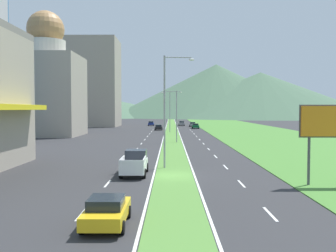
% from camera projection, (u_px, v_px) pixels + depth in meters
% --- Properties ---
extents(ground_plane, '(600.00, 600.00, 0.00)m').
position_uv_depth(ground_plane, '(174.00, 176.00, 32.19)').
color(ground_plane, '#2D2D30').
extents(grass_median, '(3.20, 240.00, 0.06)m').
position_uv_depth(grass_median, '(172.00, 132.00, 92.13)').
color(grass_median, '#518438').
rests_on(grass_median, ground_plane).
extents(grass_verge_right, '(24.00, 240.00, 0.06)m').
position_uv_depth(grass_verge_right, '(257.00, 132.00, 91.98)').
color(grass_verge_right, '#477F33').
rests_on(grass_verge_right, ground_plane).
extents(lane_dash_left_1, '(0.16, 2.80, 0.01)m').
position_uv_depth(lane_dash_left_1, '(82.00, 214.00, 20.55)').
color(lane_dash_left_1, silver).
rests_on(lane_dash_left_1, ground_plane).
extents(lane_dash_left_2, '(0.16, 2.80, 0.01)m').
position_uv_depth(lane_dash_left_2, '(108.00, 184.00, 28.85)').
color(lane_dash_left_2, silver).
rests_on(lane_dash_left_2, ground_plane).
extents(lane_dash_left_3, '(0.16, 2.80, 0.01)m').
position_uv_depth(lane_dash_left_3, '(122.00, 167.00, 37.15)').
color(lane_dash_left_3, silver).
rests_on(lane_dash_left_3, ground_plane).
extents(lane_dash_left_4, '(0.16, 2.80, 0.01)m').
position_uv_depth(lane_dash_left_4, '(131.00, 156.00, 45.45)').
color(lane_dash_left_4, silver).
rests_on(lane_dash_left_4, ground_plane).
extents(lane_dash_left_5, '(0.16, 2.80, 0.01)m').
position_uv_depth(lane_dash_left_5, '(137.00, 149.00, 53.75)').
color(lane_dash_left_5, silver).
rests_on(lane_dash_left_5, ground_plane).
extents(lane_dash_left_6, '(0.16, 2.80, 0.01)m').
position_uv_depth(lane_dash_left_6, '(141.00, 144.00, 62.05)').
color(lane_dash_left_6, silver).
rests_on(lane_dash_left_6, ground_plane).
extents(lane_dash_left_7, '(0.16, 2.80, 0.01)m').
position_uv_depth(lane_dash_left_7, '(145.00, 140.00, 70.35)').
color(lane_dash_left_7, silver).
rests_on(lane_dash_left_7, ground_plane).
extents(lane_dash_left_8, '(0.16, 2.80, 0.01)m').
position_uv_depth(lane_dash_left_8, '(148.00, 136.00, 78.65)').
color(lane_dash_left_8, silver).
rests_on(lane_dash_left_8, ground_plane).
extents(lane_dash_left_9, '(0.16, 2.80, 0.01)m').
position_uv_depth(lane_dash_left_9, '(150.00, 134.00, 86.95)').
color(lane_dash_left_9, silver).
rests_on(lane_dash_left_9, ground_plane).
extents(lane_dash_left_10, '(0.16, 2.80, 0.01)m').
position_uv_depth(lane_dash_left_10, '(152.00, 132.00, 95.25)').
color(lane_dash_left_10, silver).
rests_on(lane_dash_left_10, ground_plane).
extents(lane_dash_left_11, '(0.16, 2.80, 0.01)m').
position_uv_depth(lane_dash_left_11, '(153.00, 130.00, 103.55)').
color(lane_dash_left_11, silver).
rests_on(lane_dash_left_11, ground_plane).
extents(lane_dash_right_1, '(0.16, 2.80, 0.01)m').
position_uv_depth(lane_dash_right_1, '(270.00, 214.00, 20.48)').
color(lane_dash_right_1, silver).
rests_on(lane_dash_right_1, ground_plane).
extents(lane_dash_right_2, '(0.16, 2.80, 0.01)m').
position_uv_depth(lane_dash_right_2, '(241.00, 184.00, 28.78)').
color(lane_dash_right_2, silver).
rests_on(lane_dash_right_2, ground_plane).
extents(lane_dash_right_3, '(0.16, 2.80, 0.01)m').
position_uv_depth(lane_dash_right_3, '(226.00, 167.00, 37.08)').
color(lane_dash_right_3, silver).
rests_on(lane_dash_right_3, ground_plane).
extents(lane_dash_right_4, '(0.16, 2.80, 0.01)m').
position_uv_depth(lane_dash_right_4, '(216.00, 156.00, 45.38)').
color(lane_dash_right_4, silver).
rests_on(lane_dash_right_4, ground_plane).
extents(lane_dash_right_5, '(0.16, 2.80, 0.01)m').
position_uv_depth(lane_dash_right_5, '(209.00, 149.00, 53.68)').
color(lane_dash_right_5, silver).
rests_on(lane_dash_right_5, ground_plane).
extents(lane_dash_right_6, '(0.16, 2.80, 0.01)m').
position_uv_depth(lane_dash_right_6, '(204.00, 144.00, 61.98)').
color(lane_dash_right_6, silver).
rests_on(lane_dash_right_6, ground_plane).
extents(lane_dash_right_7, '(0.16, 2.80, 0.01)m').
position_uv_depth(lane_dash_right_7, '(200.00, 140.00, 70.28)').
color(lane_dash_right_7, silver).
rests_on(lane_dash_right_7, ground_plane).
extents(lane_dash_right_8, '(0.16, 2.80, 0.01)m').
position_uv_depth(lane_dash_right_8, '(197.00, 136.00, 78.58)').
color(lane_dash_right_8, silver).
rests_on(lane_dash_right_8, ground_plane).
extents(lane_dash_right_9, '(0.16, 2.80, 0.01)m').
position_uv_depth(lane_dash_right_9, '(194.00, 134.00, 86.88)').
color(lane_dash_right_9, silver).
rests_on(lane_dash_right_9, ground_plane).
extents(lane_dash_right_10, '(0.16, 2.80, 0.01)m').
position_uv_depth(lane_dash_right_10, '(192.00, 132.00, 95.18)').
color(lane_dash_right_10, silver).
rests_on(lane_dash_right_10, ground_plane).
extents(lane_dash_right_11, '(0.16, 2.80, 0.01)m').
position_uv_depth(lane_dash_right_11, '(190.00, 130.00, 103.48)').
color(lane_dash_right_11, silver).
rests_on(lane_dash_right_11, ground_plane).
extents(edge_line_median_left, '(0.16, 240.00, 0.01)m').
position_uv_depth(edge_line_median_left, '(165.00, 132.00, 92.14)').
color(edge_line_median_left, silver).
rests_on(edge_line_median_left, ground_plane).
extents(edge_line_median_right, '(0.16, 240.00, 0.01)m').
position_uv_depth(edge_line_median_right, '(179.00, 132.00, 92.12)').
color(edge_line_median_right, silver).
rests_on(edge_line_median_right, ground_plane).
extents(domed_building, '(14.33, 14.33, 26.45)m').
position_uv_depth(domed_building, '(46.00, 86.00, 80.64)').
color(domed_building, '#9E9384').
rests_on(domed_building, ground_plane).
extents(midrise_colored, '(15.78, 15.78, 28.45)m').
position_uv_depth(midrise_colored, '(94.00, 83.00, 124.23)').
color(midrise_colored, '#9E9384').
rests_on(midrise_colored, ground_plane).
extents(hill_far_left, '(229.29, 229.29, 26.10)m').
position_uv_depth(hill_far_left, '(45.00, 100.00, 307.09)').
color(hill_far_left, '#47664C').
rests_on(hill_far_left, ground_plane).
extents(hill_far_center, '(156.03, 156.03, 38.62)m').
position_uv_depth(hill_far_center, '(216.00, 91.00, 279.43)').
color(hill_far_center, '#47664C').
rests_on(hill_far_center, ground_plane).
extents(hill_far_right, '(155.73, 155.73, 31.09)m').
position_uv_depth(hill_far_right, '(260.00, 95.00, 262.25)').
color(hill_far_right, '#47664C').
rests_on(hill_far_right, ground_plane).
extents(street_lamp_near, '(2.93, 0.46, 10.74)m').
position_uv_depth(street_lamp_near, '(167.00, 105.00, 35.98)').
color(street_lamp_near, '#99999E').
rests_on(street_lamp_near, ground_plane).
extents(street_lamp_mid, '(2.74, 0.35, 8.80)m').
position_uv_depth(street_lamp_mid, '(175.00, 113.00, 63.91)').
color(street_lamp_mid, '#99999E').
rests_on(street_lamp_mid, ground_plane).
extents(street_lamp_far, '(3.00, 0.36, 10.08)m').
position_uv_depth(street_lamp_far, '(171.00, 109.00, 91.81)').
color(street_lamp_far, '#99999E').
rests_on(street_lamp_far, ground_plane).
extents(billboard_roadside, '(4.56, 0.28, 6.01)m').
position_uv_depth(billboard_roadside, '(330.00, 125.00, 27.87)').
color(billboard_roadside, '#4C4C51').
rests_on(billboard_roadside, ground_plane).
extents(car_0, '(2.01, 4.34, 1.46)m').
position_uv_depth(car_0, '(195.00, 126.00, 110.65)').
color(car_0, '#0C5128').
rests_on(car_0, ground_plane).
extents(car_1, '(1.96, 4.38, 1.52)m').
position_uv_depth(car_1, '(151.00, 123.00, 129.64)').
color(car_1, navy).
rests_on(car_1, ground_plane).
extents(car_2, '(2.04, 4.72, 1.56)m').
position_uv_depth(car_2, '(182.00, 123.00, 129.92)').
color(car_2, slate).
rests_on(car_2, ground_plane).
extents(car_3, '(2.01, 4.56, 1.48)m').
position_uv_depth(car_3, '(193.00, 124.00, 122.31)').
color(car_3, slate).
rests_on(car_3, ground_plane).
extents(car_4, '(2.04, 4.24, 1.44)m').
position_uv_depth(car_4, '(107.00, 211.00, 18.39)').
color(car_4, yellow).
rests_on(car_4, ground_plane).
extents(car_5, '(2.03, 4.77, 1.46)m').
position_uv_depth(car_5, '(159.00, 127.00, 102.74)').
color(car_5, black).
rests_on(car_5, ground_plane).
extents(pickup_truck_0, '(2.18, 5.40, 2.00)m').
position_uv_depth(pickup_truck_0, '(135.00, 163.00, 32.97)').
color(pickup_truck_0, silver).
rests_on(pickup_truck_0, ground_plane).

